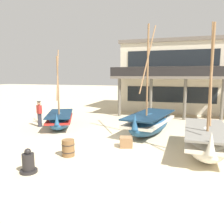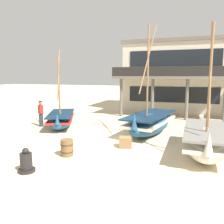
{
  "view_description": "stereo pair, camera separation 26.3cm",
  "coord_description": "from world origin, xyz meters",
  "px_view_note": "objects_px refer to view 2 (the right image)",
  "views": [
    {
      "loc": [
        3.82,
        -10.58,
        3.35
      ],
      "look_at": [
        0.0,
        1.0,
        1.4
      ],
      "focal_mm": 37.09,
      "sensor_mm": 36.0,
      "label": 1
    },
    {
      "loc": [
        4.07,
        -10.49,
        3.35
      ],
      "look_at": [
        0.0,
        1.0,
        1.4
      ],
      "focal_mm": 37.09,
      "sensor_mm": 36.0,
      "label": 2
    }
  ],
  "objects_px": {
    "capstan_winch": "(26,162)",
    "cargo_crate": "(125,142)",
    "fishing_boat_near_left": "(61,119)",
    "fishing_boat_far_right": "(205,140)",
    "harbor_building_main": "(176,76)",
    "fisherman_by_hull": "(41,114)",
    "fishing_boat_centre_large": "(150,123)",
    "wooden_barrel": "(67,148)"
  },
  "relations": [
    {
      "from": "fishing_boat_centre_large",
      "to": "harbor_building_main",
      "type": "height_order",
      "value": "harbor_building_main"
    },
    {
      "from": "fishing_boat_centre_large",
      "to": "fishing_boat_near_left",
      "type": "bearing_deg",
      "value": -177.71
    },
    {
      "from": "fishing_boat_far_right",
      "to": "capstan_winch",
      "type": "distance_m",
      "value": 7.16
    },
    {
      "from": "wooden_barrel",
      "to": "harbor_building_main",
      "type": "bearing_deg",
      "value": 78.47
    },
    {
      "from": "fishing_boat_near_left",
      "to": "fishing_boat_far_right",
      "type": "distance_m",
      "value": 8.94
    },
    {
      "from": "capstan_winch",
      "to": "cargo_crate",
      "type": "relative_size",
      "value": 1.51
    },
    {
      "from": "fisherman_by_hull",
      "to": "harbor_building_main",
      "type": "bearing_deg",
      "value": 55.4
    },
    {
      "from": "fishing_boat_near_left",
      "to": "fishing_boat_far_right",
      "type": "relative_size",
      "value": 0.9
    },
    {
      "from": "cargo_crate",
      "to": "fisherman_by_hull",
      "type": "bearing_deg",
      "value": 159.56
    },
    {
      "from": "fishing_boat_near_left",
      "to": "capstan_winch",
      "type": "xyz_separation_m",
      "value": [
        2.63,
        -6.51,
        -0.19
      ]
    },
    {
      "from": "fishing_boat_near_left",
      "to": "harbor_building_main",
      "type": "relative_size",
      "value": 0.52
    },
    {
      "from": "capstan_winch",
      "to": "harbor_building_main",
      "type": "xyz_separation_m",
      "value": [
        3.64,
        17.34,
        2.89
      ]
    },
    {
      "from": "fishing_boat_centre_large",
      "to": "fisherman_by_hull",
      "type": "relative_size",
      "value": 3.62
    },
    {
      "from": "fisherman_by_hull",
      "to": "fishing_boat_near_left",
      "type": "bearing_deg",
      "value": 10.07
    },
    {
      "from": "fishing_boat_centre_large",
      "to": "fisherman_by_hull",
      "type": "bearing_deg",
      "value": -176.2
    },
    {
      "from": "cargo_crate",
      "to": "harbor_building_main",
      "type": "relative_size",
      "value": 0.06
    },
    {
      "from": "fishing_boat_near_left",
      "to": "wooden_barrel",
      "type": "xyz_separation_m",
      "value": [
        3.12,
        -4.6,
        -0.18
      ]
    },
    {
      "from": "harbor_building_main",
      "to": "fisherman_by_hull",
      "type": "bearing_deg",
      "value": -124.6
    },
    {
      "from": "fishing_boat_near_left",
      "to": "capstan_winch",
      "type": "distance_m",
      "value": 7.02
    },
    {
      "from": "wooden_barrel",
      "to": "harbor_building_main",
      "type": "distance_m",
      "value": 16.01
    },
    {
      "from": "fishing_boat_centre_large",
      "to": "capstan_winch",
      "type": "relative_size",
      "value": 7.04
    },
    {
      "from": "fishing_boat_centre_large",
      "to": "capstan_winch",
      "type": "xyz_separation_m",
      "value": [
        -3.11,
        -6.74,
        -0.31
      ]
    },
    {
      "from": "wooden_barrel",
      "to": "fishing_boat_near_left",
      "type": "bearing_deg",
      "value": 124.19
    },
    {
      "from": "fishing_boat_far_right",
      "to": "capstan_winch",
      "type": "height_order",
      "value": "fishing_boat_far_right"
    },
    {
      "from": "fishing_boat_near_left",
      "to": "fisherman_by_hull",
      "type": "xyz_separation_m",
      "value": [
        -1.37,
        -0.24,
        0.3
      ]
    },
    {
      "from": "capstan_winch",
      "to": "wooden_barrel",
      "type": "height_order",
      "value": "capstan_winch"
    },
    {
      "from": "fishing_boat_near_left",
      "to": "fishing_boat_centre_large",
      "type": "height_order",
      "value": "fishing_boat_centre_large"
    },
    {
      "from": "fisherman_by_hull",
      "to": "cargo_crate",
      "type": "bearing_deg",
      "value": -20.44
    },
    {
      "from": "harbor_building_main",
      "to": "cargo_crate",
      "type": "bearing_deg",
      "value": -94.98
    },
    {
      "from": "fisherman_by_hull",
      "to": "harbor_building_main",
      "type": "xyz_separation_m",
      "value": [
        7.64,
        11.07,
        2.39
      ]
    },
    {
      "from": "fishing_boat_centre_large",
      "to": "cargo_crate",
      "type": "bearing_deg",
      "value": -102.53
    },
    {
      "from": "wooden_barrel",
      "to": "cargo_crate",
      "type": "xyz_separation_m",
      "value": [
        1.97,
        1.95,
        -0.11
      ]
    },
    {
      "from": "harbor_building_main",
      "to": "fishing_boat_near_left",
      "type": "bearing_deg",
      "value": -120.07
    },
    {
      "from": "capstan_winch",
      "to": "wooden_barrel",
      "type": "xyz_separation_m",
      "value": [
        0.5,
        1.91,
        0.01
      ]
    },
    {
      "from": "fishing_boat_far_right",
      "to": "capstan_winch",
      "type": "relative_size",
      "value": 6.34
    },
    {
      "from": "fishing_boat_far_right",
      "to": "fisherman_by_hull",
      "type": "distance_m",
      "value": 10.2
    },
    {
      "from": "fishing_boat_near_left",
      "to": "capstan_winch",
      "type": "bearing_deg",
      "value": -68.02
    },
    {
      "from": "fishing_boat_near_left",
      "to": "wooden_barrel",
      "type": "distance_m",
      "value": 5.56
    },
    {
      "from": "cargo_crate",
      "to": "fishing_boat_far_right",
      "type": "bearing_deg",
      "value": 2.03
    },
    {
      "from": "fishing_boat_far_right",
      "to": "fisherman_by_hull",
      "type": "relative_size",
      "value": 3.26
    },
    {
      "from": "harbor_building_main",
      "to": "capstan_winch",
      "type": "bearing_deg",
      "value": -101.87
    },
    {
      "from": "harbor_building_main",
      "to": "fishing_boat_centre_large",
      "type": "bearing_deg",
      "value": -92.88
    }
  ]
}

